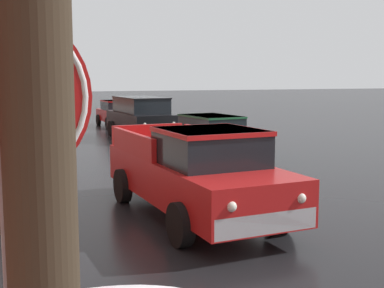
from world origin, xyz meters
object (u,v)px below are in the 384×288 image
(pickup_truck_red_approaching_near_lane, at_px, (196,172))
(stop_sign_at_corner, at_px, (5,164))
(suv_black_parked_kerbside_mid, at_px, (141,116))
(sedan_red_parked_far_down_block, at_px, (117,113))
(sedan_green_parked_kerbside_close, at_px, (213,136))

(pickup_truck_red_approaching_near_lane, bearing_deg, stop_sign_at_corner, -119.35)
(suv_black_parked_kerbside_mid, height_order, sedan_red_parked_far_down_block, suv_black_parked_kerbside_mid)
(stop_sign_at_corner, bearing_deg, suv_black_parked_kerbside_mid, 71.60)
(sedan_green_parked_kerbside_close, xyz_separation_m, suv_black_parked_kerbside_mid, (-0.55, 6.42, 0.24))
(sedan_green_parked_kerbside_close, relative_size, stop_sign_at_corner, 1.46)
(suv_black_parked_kerbside_mid, xyz_separation_m, sedan_red_parked_far_down_block, (0.36, 5.65, -0.24))
(suv_black_parked_kerbside_mid, distance_m, sedan_red_parked_far_down_block, 5.67)
(pickup_truck_red_approaching_near_lane, distance_m, stop_sign_at_corner, 7.48)
(suv_black_parked_kerbside_mid, bearing_deg, pickup_truck_red_approaching_near_lane, -102.28)
(pickup_truck_red_approaching_near_lane, xyz_separation_m, stop_sign_at_corner, (-3.60, -6.40, 1.41))
(pickup_truck_red_approaching_near_lane, bearing_deg, suv_black_parked_kerbside_mid, 77.72)
(sedan_red_parked_far_down_block, height_order, stop_sign_at_corner, stop_sign_at_corner)
(sedan_green_parked_kerbside_close, distance_m, stop_sign_at_corner, 14.58)
(sedan_red_parked_far_down_block, distance_m, stop_sign_at_corner, 25.76)
(suv_black_parked_kerbside_mid, relative_size, sedan_red_parked_far_down_block, 1.21)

